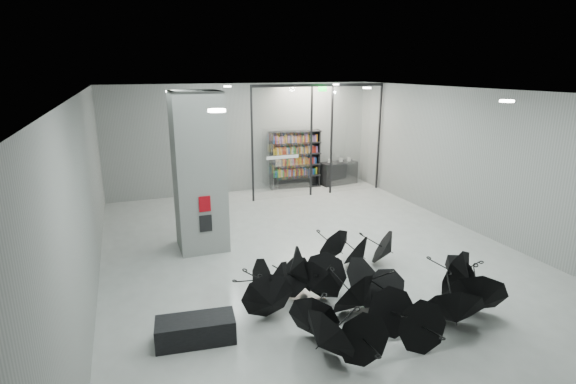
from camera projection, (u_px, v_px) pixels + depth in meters
name	position (u px, v px, depth m)	size (l,w,h in m)	color
room	(324.00, 146.00, 9.81)	(14.00, 14.02, 4.01)	#939693
column	(199.00, 172.00, 10.99)	(1.20, 1.20, 4.00)	slate
fire_cabinet	(205.00, 204.00, 10.61)	(0.28, 0.04, 0.38)	#A50A07
info_panel	(206.00, 223.00, 10.75)	(0.30, 0.03, 0.42)	black
exit_sign	(322.00, 89.00, 15.14)	(0.30, 0.06, 0.15)	#0CE533
glass_partition	(319.00, 136.00, 15.76)	(5.06, 0.08, 4.00)	silver
bench	(196.00, 330.00, 7.47)	(1.33, 0.57, 0.43)	black
bookshelf	(295.00, 159.00, 17.03)	(2.01, 0.40, 2.22)	black
shop_counter	(338.00, 173.00, 17.71)	(1.50, 0.60, 0.90)	black
umbrella_cluster	(360.00, 294.00, 8.48)	(4.98, 4.50, 1.28)	black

